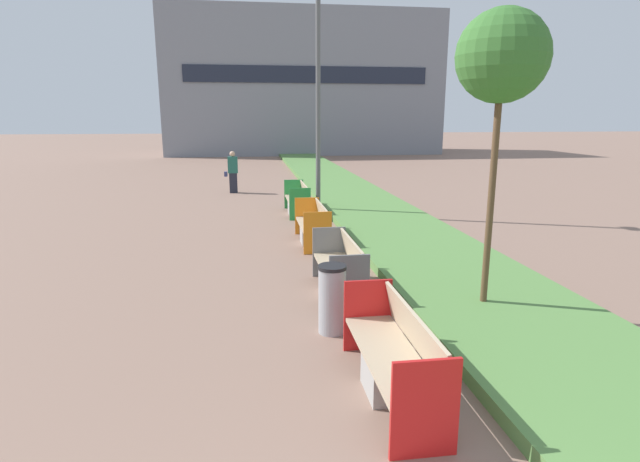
# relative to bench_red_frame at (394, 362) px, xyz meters

# --- Properties ---
(planter_grass_strip) EXTENTS (2.80, 120.00, 0.18)m
(planter_grass_strip) POSITION_rel_bench_red_frame_xyz_m (2.26, 7.94, -0.28)
(planter_grass_strip) COLOR #568442
(planter_grass_strip) RESTS_ON ground
(building_backdrop) EXTENTS (21.28, 7.97, 10.76)m
(building_backdrop) POSITION_rel_bench_red_frame_xyz_m (3.06, 37.04, 5.01)
(building_backdrop) COLOR gray
(building_backdrop) RESTS_ON ground
(bench_red_frame) EXTENTS (0.65, 2.17, 0.94)m
(bench_red_frame) POSITION_rel_bench_red_frame_xyz_m (0.00, 0.00, 0.00)
(bench_red_frame) COLOR #9E9B96
(bench_red_frame) RESTS_ON ground
(bench_grey_frame) EXTENTS (0.65, 1.95, 0.94)m
(bench_grey_frame) POSITION_rel_bench_red_frame_xyz_m (-0.00, 3.20, -0.01)
(bench_grey_frame) COLOR #9E9B96
(bench_grey_frame) RESTS_ON ground
(bench_orange_frame) EXTENTS (0.65, 1.99, 0.94)m
(bench_orange_frame) POSITION_rel_bench_red_frame_xyz_m (-0.00, 6.68, -0.01)
(bench_orange_frame) COLOR #9E9B96
(bench_orange_frame) RESTS_ON ground
(bench_green_frame) EXTENTS (0.65, 2.00, 0.94)m
(bench_green_frame) POSITION_rel_bench_red_frame_xyz_m (-0.00, 10.37, -0.01)
(bench_green_frame) COLOR #9E9B96
(bench_green_frame) RESTS_ON ground
(litter_bin) EXTENTS (0.39, 0.39, 0.97)m
(litter_bin) POSITION_rel_bench_red_frame_xyz_m (-0.40, 1.65, 0.12)
(litter_bin) COLOR #9EA0A5
(litter_bin) RESTS_ON ground
(street_lamp_post) EXTENTS (0.24, 0.44, 7.92)m
(street_lamp_post) POSITION_rel_bench_red_frame_xyz_m (0.61, 10.24, 3.97)
(street_lamp_post) COLOR #56595B
(street_lamp_post) RESTS_ON ground
(sapling_tree_near) EXTENTS (1.29, 1.29, 4.41)m
(sapling_tree_near) POSITION_rel_bench_red_frame_xyz_m (2.03, 2.05, 3.36)
(sapling_tree_near) COLOR brown
(sapling_tree_near) RESTS_ON ground
(pedestrian_walking) EXTENTS (0.53, 0.24, 1.63)m
(pedestrian_walking) POSITION_rel_bench_red_frame_xyz_m (-2.09, 15.07, 0.45)
(pedestrian_walking) COLOR #232633
(pedestrian_walking) RESTS_ON ground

